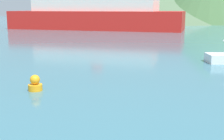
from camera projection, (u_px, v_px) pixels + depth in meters
ferry_distant at (96, 15)px, 53.70m from camera, size 29.98×10.17×7.22m
buoy_marker at (35, 84)px, 13.90m from camera, size 0.63×0.63×0.72m
hill_west at (143, 3)px, 86.04m from camera, size 51.10×51.10×9.69m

